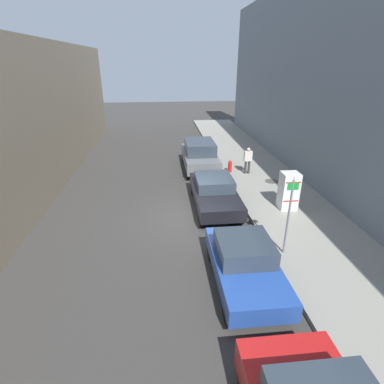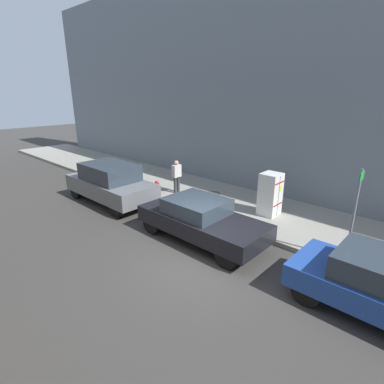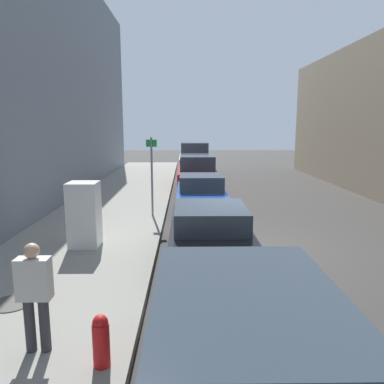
# 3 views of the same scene
# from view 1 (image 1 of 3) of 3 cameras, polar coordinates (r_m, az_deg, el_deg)

# --- Properties ---
(ground_plane) EXTENTS (80.00, 80.00, 0.00)m
(ground_plane) POSITION_cam_1_polar(r_m,az_deg,el_deg) (13.09, 0.26, -4.77)
(ground_plane) COLOR #383533
(sidewalk_slab) EXTENTS (4.09, 44.00, 0.17)m
(sidewalk_slab) POSITION_cam_1_polar(r_m,az_deg,el_deg) (14.16, 18.35, -3.36)
(sidewalk_slab) COLOR gray
(sidewalk_slab) RESTS_ON ground
(building_facade_near) EXTENTS (2.03, 39.60, 10.51)m
(building_facade_near) POSITION_cam_1_polar(r_m,az_deg,el_deg) (14.40, 32.80, 16.24)
(building_facade_near) COLOR slate
(building_facade_near) RESTS_ON ground
(discarded_refrigerator) EXTENTS (0.75, 0.71, 1.67)m
(discarded_refrigerator) POSITION_cam_1_polar(r_m,az_deg,el_deg) (13.82, 17.92, 0.22)
(discarded_refrigerator) COLOR white
(discarded_refrigerator) RESTS_ON sidewalk_slab
(manhole_cover) EXTENTS (0.70, 0.70, 0.02)m
(manhole_cover) POSITION_cam_1_polar(r_m,az_deg,el_deg) (17.01, 14.93, 2.00)
(manhole_cover) COLOR #47443F
(manhole_cover) RESTS_ON sidewalk_slab
(street_sign_post) EXTENTS (0.36, 0.07, 2.68)m
(street_sign_post) POSITION_cam_1_polar(r_m,az_deg,el_deg) (10.27, 17.97, -4.02)
(street_sign_post) COLOR slate
(street_sign_post) RESTS_ON sidewalk_slab
(fire_hydrant) EXTENTS (0.22, 0.22, 0.71)m
(fire_hydrant) POSITION_cam_1_polar(r_m,az_deg,el_deg) (17.89, 7.25, 4.92)
(fire_hydrant) COLOR red
(fire_hydrant) RESTS_ON sidewalk_slab
(pedestrian_walking_far) EXTENTS (0.45, 0.22, 1.55)m
(pedestrian_walking_far) POSITION_cam_1_polar(r_m,az_deg,el_deg) (17.65, 10.59, 6.21)
(pedestrian_walking_far) COLOR #333338
(pedestrian_walking_far) RESTS_ON sidewalk_slab
(parked_suv_gray) EXTENTS (1.95, 4.54, 1.76)m
(parked_suv_gray) POSITION_cam_1_polar(r_m,az_deg,el_deg) (18.62, 1.48, 7.09)
(parked_suv_gray) COLOR slate
(parked_suv_gray) RESTS_ON ground
(parked_sedan_dark) EXTENTS (1.85, 4.48, 1.42)m
(parked_sedan_dark) POSITION_cam_1_polar(r_m,az_deg,el_deg) (13.72, 4.28, 0.03)
(parked_sedan_dark) COLOR black
(parked_sedan_dark) RESTS_ON ground
(parked_hatchback_blue) EXTENTS (1.80, 3.86, 1.44)m
(parked_hatchback_blue) POSITION_cam_1_polar(r_m,az_deg,el_deg) (9.28, 9.97, -13.17)
(parked_hatchback_blue) COLOR #23479E
(parked_hatchback_blue) RESTS_ON ground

